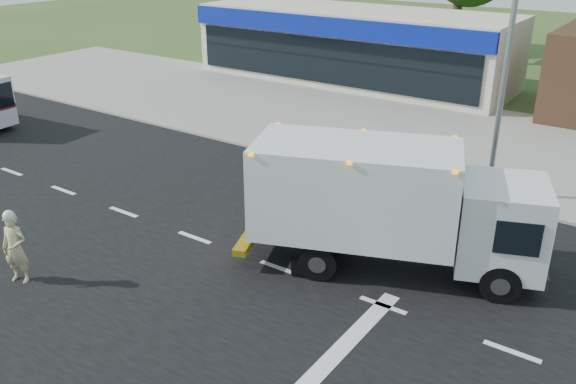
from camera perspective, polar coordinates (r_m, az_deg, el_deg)
name	(u,v)px	position (r m, az deg, el deg)	size (l,w,h in m)	color
ground	(280,269)	(16.05, -0.80, -7.18)	(120.00, 120.00, 0.00)	#385123
road_asphalt	(280,268)	(16.05, -0.80, -7.17)	(60.00, 14.00, 0.02)	black
sidewalk	(411,172)	(22.54, 11.40, 1.87)	(60.00, 2.40, 0.12)	gray
parking_apron	(466,132)	(27.70, 16.34, 5.37)	(60.00, 9.00, 0.02)	gray
lane_markings	(293,309)	(14.46, 0.48, -10.92)	(55.20, 7.00, 0.01)	silver
ems_box_truck	(387,200)	(15.46, 9.27, -0.74)	(7.86, 4.83, 3.34)	black
emergency_worker	(15,247)	(16.50, -24.18, -4.73)	(0.79, 0.66, 1.96)	tan
retail_strip_mall	(353,45)	(36.04, 6.13, 13.51)	(18.00, 6.20, 4.00)	beige
traffic_signal_pole	(487,45)	(19.93, 18.13, 12.95)	(3.51, 0.25, 8.00)	gray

